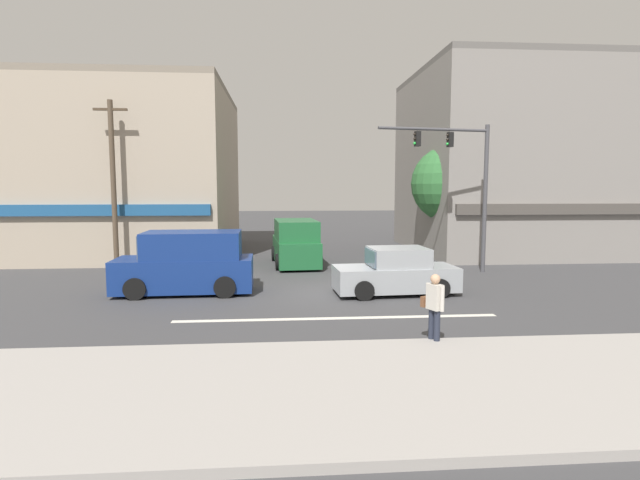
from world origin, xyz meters
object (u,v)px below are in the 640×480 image
(van_waiting_far, at_px, (187,264))
(pedestrian_foreground_with_bag, at_px, (434,305))
(utility_pole_near_left, at_px, (113,183))
(traffic_light_mast, at_px, (465,174))
(van_crossing_rightbound, at_px, (296,244))
(sedan_crossing_center, at_px, (396,273))
(street_tree, at_px, (450,184))

(van_waiting_far, bearing_deg, pedestrian_foreground_with_bag, -43.54)
(utility_pole_near_left, relative_size, traffic_light_mast, 1.17)
(van_crossing_rightbound, bearing_deg, utility_pole_near_left, -173.47)
(traffic_light_mast, relative_size, van_crossing_rightbound, 1.31)
(van_waiting_far, bearing_deg, van_crossing_rightbound, 56.68)
(traffic_light_mast, height_order, van_waiting_far, traffic_light_mast)
(van_crossing_rightbound, relative_size, pedestrian_foreground_with_bag, 2.83)
(utility_pole_near_left, bearing_deg, pedestrian_foreground_with_bag, -46.92)
(van_waiting_far, distance_m, sedan_crossing_center, 7.11)
(street_tree, relative_size, pedestrian_foreground_with_bag, 3.43)
(utility_pole_near_left, height_order, sedan_crossing_center, utility_pole_near_left)
(utility_pole_near_left, bearing_deg, van_waiting_far, -51.77)
(van_crossing_rightbound, distance_m, sedan_crossing_center, 7.33)
(utility_pole_near_left, xyz_separation_m, sedan_crossing_center, (11.01, -5.70, -3.08))
(pedestrian_foreground_with_bag, bearing_deg, utility_pole_near_left, 133.08)
(van_crossing_rightbound, bearing_deg, pedestrian_foreground_with_bag, -77.29)
(van_waiting_far, xyz_separation_m, pedestrian_foreground_with_bag, (6.63, -6.30, -0.05))
(traffic_light_mast, relative_size, pedestrian_foreground_with_bag, 3.71)
(street_tree, height_order, traffic_light_mast, traffic_light_mast)
(street_tree, height_order, utility_pole_near_left, utility_pole_near_left)
(sedan_crossing_center, bearing_deg, van_crossing_rightbound, 115.79)
(street_tree, relative_size, van_waiting_far, 1.23)
(van_waiting_far, height_order, sedan_crossing_center, van_waiting_far)
(traffic_light_mast, xyz_separation_m, van_waiting_far, (-10.85, -3.22, -3.17))
(utility_pole_near_left, bearing_deg, van_crossing_rightbound, 6.53)
(sedan_crossing_center, relative_size, pedestrian_foreground_with_bag, 2.51)
(utility_pole_near_left, xyz_separation_m, van_crossing_rightbound, (7.82, 0.90, -2.78))
(van_crossing_rightbound, bearing_deg, van_waiting_far, -123.32)
(street_tree, relative_size, utility_pole_near_left, 0.79)
(sedan_crossing_center, distance_m, pedestrian_foreground_with_bag, 5.63)
(street_tree, height_order, van_crossing_rightbound, street_tree)
(street_tree, distance_m, pedestrian_foreground_with_bag, 15.23)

